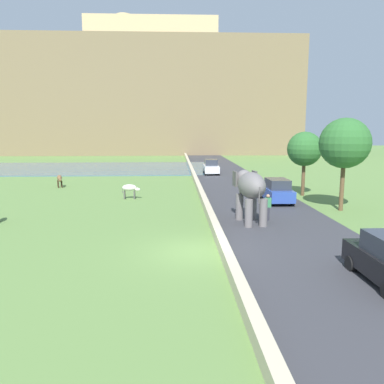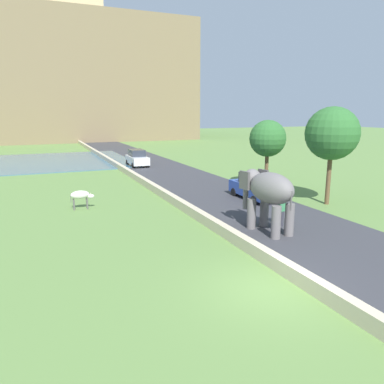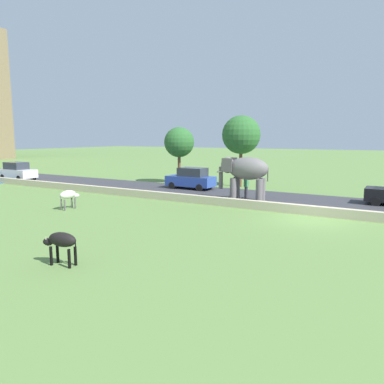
{
  "view_description": "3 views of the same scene",
  "coord_description": "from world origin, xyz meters",
  "px_view_note": "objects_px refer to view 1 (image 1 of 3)",
  "views": [
    {
      "loc": [
        -0.89,
        -16.33,
        5.38
      ],
      "look_at": [
        0.19,
        8.21,
        1.35
      ],
      "focal_mm": 35.87,
      "sensor_mm": 36.0,
      "label": 1
    },
    {
      "loc": [
        -6.86,
        -9.42,
        5.8
      ],
      "look_at": [
        0.32,
        7.26,
        1.85
      ],
      "focal_mm": 34.7,
      "sensor_mm": 36.0,
      "label": 2
    },
    {
      "loc": [
        -19.64,
        -4.25,
        4.34
      ],
      "look_at": [
        -2.16,
        5.98,
        1.3
      ],
      "focal_mm": 34.78,
      "sensor_mm": 36.0,
      "label": 3
    }
  ],
  "objects_px": {
    "elephant": "(250,188)",
    "cow_white": "(130,188)",
    "car_white": "(211,167)",
    "car_blue": "(277,191)",
    "cow_brown": "(60,178)",
    "person_beside_elephant": "(268,207)"
  },
  "relations": [
    {
      "from": "elephant",
      "to": "cow_white",
      "type": "height_order",
      "value": "elephant"
    },
    {
      "from": "car_white",
      "to": "cow_white",
      "type": "relative_size",
      "value": 2.88
    },
    {
      "from": "car_blue",
      "to": "cow_brown",
      "type": "xyz_separation_m",
      "value": [
        -18.26,
        8.46,
        -0.06
      ]
    },
    {
      "from": "elephant",
      "to": "car_white",
      "type": "xyz_separation_m",
      "value": [
        0.03,
        24.28,
        -1.14
      ]
    },
    {
      "from": "car_white",
      "to": "cow_white",
      "type": "xyz_separation_m",
      "value": [
        -7.83,
        -16.2,
        -0.06
      ]
    },
    {
      "from": "elephant",
      "to": "car_white",
      "type": "bearing_deg",
      "value": 89.93
    },
    {
      "from": "car_blue",
      "to": "cow_brown",
      "type": "relative_size",
      "value": 2.83
    },
    {
      "from": "person_beside_elephant",
      "to": "cow_brown",
      "type": "height_order",
      "value": "person_beside_elephant"
    },
    {
      "from": "person_beside_elephant",
      "to": "cow_white",
      "type": "bearing_deg",
      "value": 139.06
    },
    {
      "from": "person_beside_elephant",
      "to": "car_blue",
      "type": "relative_size",
      "value": 0.41
    },
    {
      "from": "elephant",
      "to": "cow_white",
      "type": "distance_m",
      "value": 11.29
    },
    {
      "from": "elephant",
      "to": "car_white",
      "type": "height_order",
      "value": "elephant"
    },
    {
      "from": "elephant",
      "to": "car_white",
      "type": "distance_m",
      "value": 24.31
    },
    {
      "from": "person_beside_elephant",
      "to": "car_white",
      "type": "relative_size",
      "value": 0.41
    },
    {
      "from": "car_blue",
      "to": "car_white",
      "type": "relative_size",
      "value": 1.0
    },
    {
      "from": "elephant",
      "to": "person_beside_elephant",
      "type": "xyz_separation_m",
      "value": [
        1.13,
        0.33,
        -1.16
      ]
    },
    {
      "from": "person_beside_elephant",
      "to": "cow_brown",
      "type": "relative_size",
      "value": 1.15
    },
    {
      "from": "car_white",
      "to": "cow_white",
      "type": "height_order",
      "value": "car_white"
    },
    {
      "from": "elephant",
      "to": "cow_brown",
      "type": "distance_m",
      "value": 20.94
    },
    {
      "from": "cow_white",
      "to": "cow_brown",
      "type": "xyz_separation_m",
      "value": [
        -7.28,
        6.4,
        0.0
      ]
    },
    {
      "from": "car_blue",
      "to": "cow_white",
      "type": "relative_size",
      "value": 2.87
    },
    {
      "from": "cow_brown",
      "to": "person_beside_elephant",
      "type": "bearing_deg",
      "value": -41.11
    }
  ]
}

